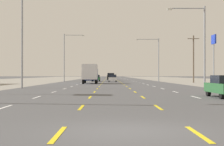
# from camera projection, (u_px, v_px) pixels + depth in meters

# --- Properties ---
(ground_plane) EXTENTS (572.00, 572.00, 0.00)m
(ground_plane) POSITION_uv_depth(u_px,v_px,m) (112.00, 82.00, 75.63)
(ground_plane) COLOR #4C4C4F
(lane_markings) EXTENTS (10.64, 227.60, 0.01)m
(lane_markings) POSITION_uv_depth(u_px,v_px,m) (111.00, 80.00, 114.13)
(lane_markings) COLOR white
(lane_markings) RESTS_ON ground
(signal_span_wire) EXTENTS (27.76, 0.53, 8.99)m
(signal_span_wire) POSITION_uv_depth(u_px,v_px,m) (121.00, 3.00, 20.31)
(signal_span_wire) COLOR brown
(signal_span_wire) RESTS_ON ground
(box_truck_inner_left_near) EXTENTS (2.40, 7.20, 3.23)m
(box_truck_inner_left_near) POSITION_uv_depth(u_px,v_px,m) (90.00, 73.00, 61.97)
(box_truck_inner_left_near) COLOR navy
(box_truck_inner_left_near) RESTS_ON ground
(hatchback_center_turn_mid) EXTENTS (1.72, 3.90, 1.54)m
(hatchback_center_turn_mid) POSITION_uv_depth(u_px,v_px,m) (113.00, 78.00, 77.05)
(hatchback_center_turn_mid) COLOR white
(hatchback_center_turn_mid) RESTS_ON ground
(sedan_inner_left_midfar) EXTENTS (1.80, 4.50, 1.46)m
(sedan_inner_left_midfar) POSITION_uv_depth(u_px,v_px,m) (96.00, 78.00, 82.09)
(sedan_inner_left_midfar) COLOR #235B2D
(sedan_inner_left_midfar) RESTS_ON ground
(suv_center_turn_far) EXTENTS (1.98, 4.90, 1.98)m
(suv_center_turn_far) POSITION_uv_depth(u_px,v_px,m) (111.00, 76.00, 100.73)
(suv_center_turn_far) COLOR black
(suv_center_turn_far) RESTS_ON ground
(pole_sign_right_row_1) EXTENTS (0.24, 2.29, 8.25)m
(pole_sign_right_row_1) POSITION_uv_depth(u_px,v_px,m) (214.00, 46.00, 61.89)
(pole_sign_right_row_1) COLOR gray
(pole_sign_right_row_1) RESTS_ON ground
(streetlight_left_row_0) EXTENTS (3.50, 0.26, 10.83)m
(streetlight_left_row_0) POSITION_uv_depth(u_px,v_px,m) (25.00, 33.00, 40.57)
(streetlight_left_row_0) COLOR gray
(streetlight_left_row_0) RESTS_ON ground
(streetlight_right_row_0) EXTENTS (4.28, 0.26, 9.14)m
(streetlight_right_row_0) POSITION_uv_depth(u_px,v_px,m) (201.00, 40.00, 40.72)
(streetlight_right_row_0) COLOR gray
(streetlight_right_row_0) RESTS_ON ground
(streetlight_left_row_1) EXTENTS (4.44, 0.26, 10.26)m
(streetlight_left_row_1) POSITION_uv_depth(u_px,v_px,m) (66.00, 54.00, 78.49)
(streetlight_left_row_1) COLOR gray
(streetlight_left_row_1) RESTS_ON ground
(streetlight_right_row_1) EXTENTS (4.93, 0.26, 9.38)m
(streetlight_right_row_1) POSITION_uv_depth(u_px,v_px,m) (156.00, 56.00, 78.63)
(streetlight_right_row_1) COLOR gray
(streetlight_right_row_1) RESTS_ON ground
(utility_pole_right_row_1) EXTENTS (2.20, 0.26, 8.92)m
(utility_pole_right_row_1) POSITION_uv_depth(u_px,v_px,m) (193.00, 58.00, 69.04)
(utility_pole_right_row_1) COLOR brown
(utility_pole_right_row_1) RESTS_ON ground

